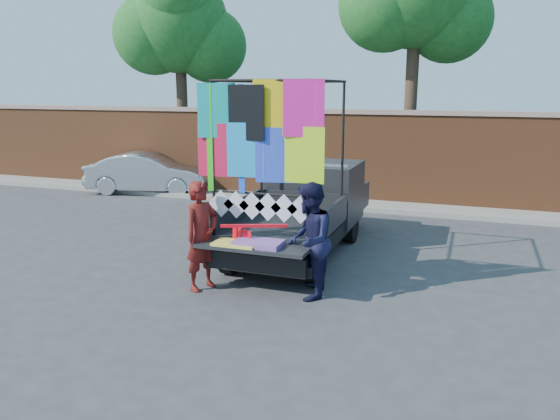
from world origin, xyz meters
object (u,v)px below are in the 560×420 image
(man, at_px, (309,241))
(woman, at_px, (202,236))
(pickup_truck, at_px, (308,206))
(sedan, at_px, (149,173))

(man, bearing_deg, woman, -93.90)
(pickup_truck, bearing_deg, sedan, 148.07)
(pickup_truck, relative_size, man, 2.90)
(pickup_truck, height_order, woman, pickup_truck)
(sedan, bearing_deg, man, -146.32)
(pickup_truck, relative_size, sedan, 1.41)
(pickup_truck, xyz_separation_m, sedan, (-6.34, 3.95, -0.22))
(sedan, xyz_separation_m, man, (7.18, -6.63, 0.29))
(pickup_truck, xyz_separation_m, woman, (-0.88, -2.92, 0.04))
(pickup_truck, bearing_deg, woman, -106.80)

